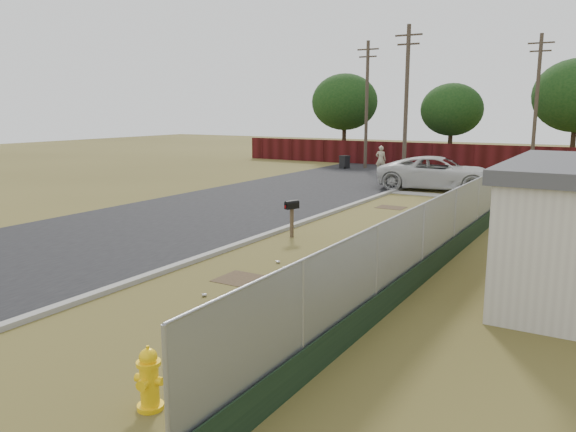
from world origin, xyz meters
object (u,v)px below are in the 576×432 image
Objects in this scene: pedestrian at (381,160)px; pickup_truck at (439,173)px; mailbox at (292,208)px; trash_bin at (344,162)px; fire_hydrant at (149,380)px.

pickup_truck is at bearing 119.44° from pedestrian.
pedestrian is at bearing 35.38° from pickup_truck.
trash_bin is at bearing 110.59° from mailbox.
mailbox is 19.96m from pedestrian.
pedestrian is (-8.32, 30.00, 0.48)m from fire_hydrant.
pedestrian reaches higher than pickup_truck.
mailbox is at bearing 109.90° from fire_hydrant.
mailbox is (-3.82, 10.55, 0.54)m from fire_hydrant.
fire_hydrant reaches higher than trash_bin.
fire_hydrant is 1.02× the size of trash_bin.
fire_hydrant is 31.13m from pedestrian.
fire_hydrant is 0.51× the size of pedestrian.
pickup_truck reaches higher than fire_hydrant.
mailbox is 0.20× the size of pickup_truck.
trash_bin is (-8.98, 7.40, -0.40)m from pickup_truck.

